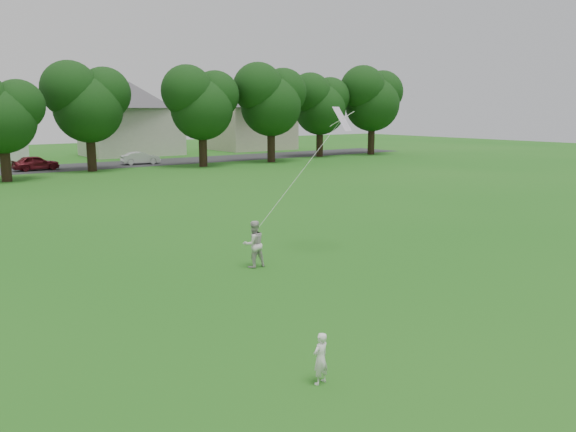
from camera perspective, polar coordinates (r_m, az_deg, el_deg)
ground at (r=12.94m, az=2.72°, el=-11.77°), size 160.00×160.00×0.00m
toddler at (r=10.55m, az=3.32°, el=-14.24°), size 0.40×0.30×0.98m
older_boy at (r=17.88m, az=-3.50°, el=-2.87°), size 0.78×0.64×1.51m
kite at (r=18.39m, az=1.15°, el=4.23°), size 2.25×0.89×4.96m
tree_row at (r=47.09m, az=-22.23°, el=11.33°), size 81.12×9.29×10.11m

